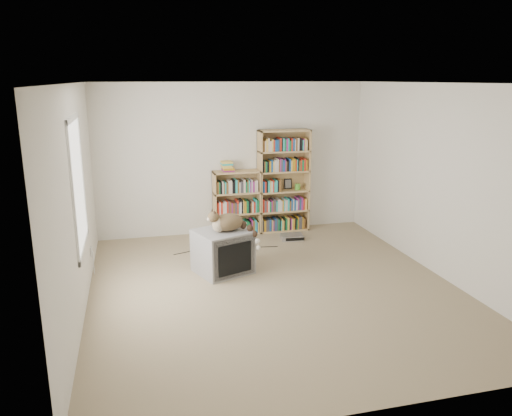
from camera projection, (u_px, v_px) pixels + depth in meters
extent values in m
cube|color=gray|center=(274.00, 288.00, 6.27)|extent=(4.50, 5.00, 0.01)
cube|color=silver|center=(233.00, 159.00, 8.30)|extent=(4.50, 0.02, 2.50)
cube|color=silver|center=(372.00, 264.00, 3.61)|extent=(4.50, 0.02, 2.50)
cube|color=silver|center=(77.00, 202.00, 5.42)|extent=(0.02, 5.00, 2.50)
cube|color=silver|center=(441.00, 182.00, 6.49)|extent=(0.02, 5.00, 2.50)
cube|color=white|center=(276.00, 83.00, 5.64)|extent=(4.50, 5.00, 0.02)
cube|color=white|center=(78.00, 185.00, 5.58)|extent=(0.02, 1.22, 1.52)
cube|color=gray|center=(223.00, 251.00, 6.71)|extent=(0.84, 0.81, 0.59)
cube|color=black|center=(234.00, 258.00, 6.48)|extent=(0.59, 0.24, 0.54)
cube|color=black|center=(235.00, 259.00, 6.47)|extent=(0.47, 0.19, 0.41)
cube|color=black|center=(218.00, 250.00, 6.82)|extent=(0.50, 0.45, 0.35)
ellipsoid|color=#382517|center=(228.00, 222.00, 6.61)|extent=(0.48, 0.37, 0.24)
ellipsoid|color=#382517|center=(236.00, 222.00, 6.66)|extent=(0.24, 0.25, 0.18)
ellipsoid|color=tan|center=(218.00, 225.00, 6.53)|extent=(0.20, 0.20, 0.20)
ellipsoid|color=#382517|center=(213.00, 217.00, 6.48)|extent=(0.18, 0.17, 0.14)
sphere|color=beige|center=(209.00, 219.00, 6.46)|extent=(0.07, 0.07, 0.06)
cone|color=black|center=(215.00, 212.00, 6.44)|extent=(0.07, 0.08, 0.08)
cone|color=black|center=(212.00, 211.00, 6.51)|extent=(0.07, 0.08, 0.08)
cube|color=#A98554|center=(260.00, 182.00, 8.35)|extent=(0.03, 0.30, 1.73)
cube|color=#A98554|center=(307.00, 180.00, 8.55)|extent=(0.02, 0.30, 1.73)
cube|color=#A98554|center=(281.00, 180.00, 8.58)|extent=(0.86, 0.03, 1.73)
cube|color=#A98554|center=(284.00, 131.00, 8.23)|extent=(0.86, 0.30, 0.02)
cube|color=#A98554|center=(283.00, 229.00, 8.66)|extent=(0.86, 0.30, 0.03)
cube|color=#A98554|center=(283.00, 210.00, 8.58)|extent=(0.86, 0.30, 0.03)
cube|color=#A98554|center=(283.00, 191.00, 8.49)|extent=(0.86, 0.30, 0.02)
cube|color=#A98554|center=(284.00, 171.00, 8.40)|extent=(0.86, 0.30, 0.02)
cube|color=#A98554|center=(284.00, 151.00, 8.32)|extent=(0.86, 0.30, 0.02)
cube|color=red|center=(283.00, 223.00, 8.63)|extent=(0.78, 0.24, 0.19)
cube|color=#164B92|center=(283.00, 204.00, 8.55)|extent=(0.78, 0.24, 0.19)
cube|color=#126637|center=(284.00, 185.00, 8.46)|extent=(0.78, 0.24, 0.19)
cube|color=beige|center=(284.00, 165.00, 8.38)|extent=(0.78, 0.24, 0.19)
cube|color=black|center=(284.00, 145.00, 8.29)|extent=(0.78, 0.24, 0.19)
cube|color=#A98554|center=(214.00, 204.00, 8.25)|extent=(0.03, 0.30, 1.07)
cube|color=#A98554|center=(259.00, 201.00, 8.43)|extent=(0.03, 0.30, 1.07)
cube|color=#A98554|center=(235.00, 201.00, 8.47)|extent=(0.78, 0.03, 1.07)
cube|color=#A98554|center=(236.00, 172.00, 8.20)|extent=(0.78, 0.30, 0.02)
cube|color=#A98554|center=(237.00, 233.00, 8.47)|extent=(0.78, 0.30, 0.03)
cube|color=#A98554|center=(237.00, 213.00, 8.38)|extent=(0.78, 0.30, 0.03)
cube|color=#A98554|center=(237.00, 192.00, 8.29)|extent=(0.78, 0.30, 0.02)
cube|color=red|center=(237.00, 227.00, 8.44)|extent=(0.70, 0.24, 0.19)
cube|color=#164B92|center=(237.00, 207.00, 8.35)|extent=(0.70, 0.24, 0.19)
cube|color=#126637|center=(237.00, 186.00, 8.27)|extent=(0.70, 0.24, 0.19)
cube|color=red|center=(227.00, 166.00, 8.18)|extent=(0.19, 0.25, 0.16)
cylinder|color=#51A930|center=(297.00, 187.00, 8.53)|extent=(0.09, 0.09, 0.10)
cube|color=black|center=(288.00, 184.00, 8.58)|extent=(0.13, 0.05, 0.18)
cube|color=#A3A3A8|center=(292.00, 237.00, 8.14)|extent=(0.38, 0.29, 0.08)
cube|color=silver|center=(91.00, 252.00, 6.63)|extent=(0.01, 0.08, 0.13)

